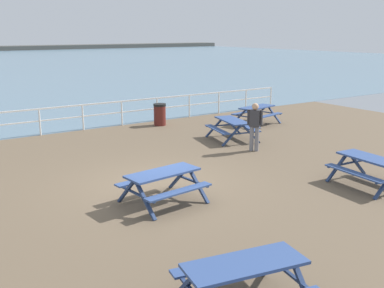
{
  "coord_description": "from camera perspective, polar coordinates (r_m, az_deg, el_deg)",
  "views": [
    {
      "loc": [
        -5.65,
        -10.11,
        4.01
      ],
      "look_at": [
        1.51,
        0.55,
        0.8
      ],
      "focal_mm": 42.32,
      "sensor_mm": 36.0,
      "label": 1
    }
  ],
  "objects": [
    {
      "name": "picnic_table_mid_centre",
      "position": [
        17.12,
        5.1,
        2.43
      ],
      "size": [
        1.88,
        2.1,
        0.8
      ],
      "rotation": [
        0.0,
        0.0,
        1.34
      ],
      "color": "#334C84",
      "rests_on": "ground"
    },
    {
      "name": "picnic_table_far_right",
      "position": [
        12.86,
        21.62,
        -2.43
      ],
      "size": [
        1.66,
        1.91,
        0.8
      ],
      "rotation": [
        0.0,
        0.0,
        1.5
      ],
      "color": "#334C84",
      "rests_on": "ground"
    },
    {
      "name": "ground_plane",
      "position": [
        12.29,
        -4.45,
        -5.55
      ],
      "size": [
        30.0,
        24.0,
        0.2
      ],
      "primitive_type": "cube",
      "color": "brown"
    },
    {
      "name": "seaward_railing",
      "position": [
        19.01,
        -16.12,
        3.59
      ],
      "size": [
        23.07,
        0.07,
        1.08
      ],
      "color": "white",
      "rests_on": "ground"
    },
    {
      "name": "visitor",
      "position": [
        15.54,
        7.91,
        2.54
      ],
      "size": [
        0.38,
        0.44,
        1.66
      ],
      "rotation": [
        0.0,
        0.0,
        0.65
      ],
      "color": "slate",
      "rests_on": "ground"
    },
    {
      "name": "litter_bin",
      "position": [
        19.82,
        -4.08,
        3.74
      ],
      "size": [
        0.55,
        0.55,
        0.95
      ],
      "color": "#591E19",
      "rests_on": "ground"
    },
    {
      "name": "picnic_table_far_left",
      "position": [
        20.28,
        8.18,
        4.16
      ],
      "size": [
        2.08,
        1.86,
        0.8
      ],
      "rotation": [
        0.0,
        0.0,
        0.21
      ],
      "color": "#334C84",
      "rests_on": "ground"
    },
    {
      "name": "picnic_table_near_right",
      "position": [
        6.87,
        6.66,
        -15.98
      ],
      "size": [
        2.05,
        1.82,
        0.8
      ],
      "rotation": [
        0.0,
        0.0,
        -0.19
      ],
      "color": "#334C84",
      "rests_on": "ground"
    },
    {
      "name": "picnic_table_near_left",
      "position": [
        10.81,
        -3.69,
        -4.47
      ],
      "size": [
        1.95,
        1.71,
        0.8
      ],
      "rotation": [
        0.0,
        0.0,
        0.11
      ],
      "color": "#334C84",
      "rests_on": "ground"
    }
  ]
}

